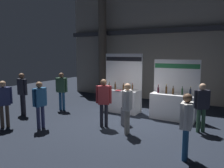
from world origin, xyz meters
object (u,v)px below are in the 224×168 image
object	(u,v)px
visitor_1	(4,100)
visitor_6	(127,105)
visitor_0	(22,90)
visitor_4	(40,101)
visitor_5	(186,120)
exhibitor_booth_1	(173,104)
trash_bin	(125,116)
visitor_3	(202,104)
exhibitor_booth_0	(120,98)
visitor_2	(104,99)
visitor_7	(62,88)

from	to	relation	value
visitor_1	visitor_6	size ratio (longest dim) A/B	1.00
visitor_0	visitor_4	xyz separation A→B (m)	(1.99, -0.87, -0.09)
visitor_0	visitor_5	bearing A→B (deg)	-176.88
exhibitor_booth_1	trash_bin	bearing A→B (deg)	-130.30
exhibitor_booth_1	visitor_5	bearing A→B (deg)	-70.79
visitor_1	visitor_3	size ratio (longest dim) A/B	1.01
exhibitor_booth_1	visitor_4	size ratio (longest dim) A/B	1.43
exhibitor_booth_1	visitor_0	bearing A→B (deg)	-156.52
exhibitor_booth_1	visitor_6	size ratio (longest dim) A/B	1.41
trash_bin	visitor_6	bearing A→B (deg)	-59.80
visitor_1	visitor_4	distance (m)	1.29
exhibitor_booth_0	visitor_0	world-z (taller)	exhibitor_booth_0
visitor_0	visitor_2	world-z (taller)	visitor_0
trash_bin	visitor_3	world-z (taller)	visitor_3
exhibitor_booth_0	visitor_6	distance (m)	2.80
visitor_5	visitor_0	bearing A→B (deg)	80.24
visitor_3	visitor_4	world-z (taller)	visitor_4
visitor_0	exhibitor_booth_1	bearing A→B (deg)	-147.31
visitor_1	visitor_7	world-z (taller)	visitor_7
exhibitor_booth_1	visitor_7	world-z (taller)	exhibitor_booth_1
visitor_4	visitor_7	size ratio (longest dim) A/B	0.95
exhibitor_booth_0	visitor_3	world-z (taller)	exhibitor_booth_0
visitor_6	exhibitor_booth_0	bearing A→B (deg)	25.18
visitor_3	visitor_4	distance (m)	5.38
exhibitor_booth_0	visitor_4	bearing A→B (deg)	-111.93
exhibitor_booth_0	trash_bin	size ratio (longest dim) A/B	4.02
exhibitor_booth_0	exhibitor_booth_1	world-z (taller)	exhibitor_booth_0
visitor_0	visitor_2	size ratio (longest dim) A/B	1.04
visitor_4	exhibitor_booth_1	bearing A→B (deg)	-40.63
visitor_2	visitor_7	distance (m)	3.06
exhibitor_booth_0	trash_bin	distance (m)	1.89
visitor_2	visitor_3	size ratio (longest dim) A/B	1.04
trash_bin	visitor_1	size ratio (longest dim) A/B	0.39
visitor_4	visitor_7	bearing A→B (deg)	32.75
visitor_0	visitor_5	xyz separation A→B (m)	(6.79, -0.72, -0.07)
visitor_0	visitor_7	world-z (taller)	visitor_0
visitor_3	visitor_4	size ratio (longest dim) A/B	1.00
exhibitor_booth_0	visitor_5	size ratio (longest dim) A/B	1.56
exhibitor_booth_1	visitor_3	bearing A→B (deg)	-40.80
visitor_6	visitor_2	bearing A→B (deg)	70.18
visitor_3	visitor_6	size ratio (longest dim) A/B	0.99
visitor_4	visitor_7	xyz separation A→B (m)	(-1.08, 2.25, 0.06)
visitor_7	visitor_1	bearing A→B (deg)	76.18
exhibitor_booth_1	visitor_3	distance (m)	1.57
exhibitor_booth_1	visitor_1	xyz separation A→B (m)	(-4.86, -3.89, 0.38)
visitor_4	visitor_7	distance (m)	2.49
visitor_2	visitor_5	world-z (taller)	visitor_2
visitor_2	visitor_4	xyz separation A→B (m)	(-1.80, -1.22, -0.04)
visitor_0	visitor_7	size ratio (longest dim) A/B	1.03
trash_bin	visitor_5	size ratio (longest dim) A/B	0.39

